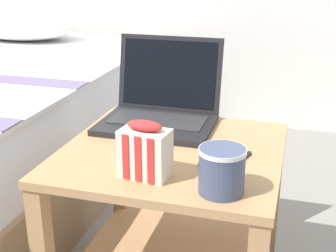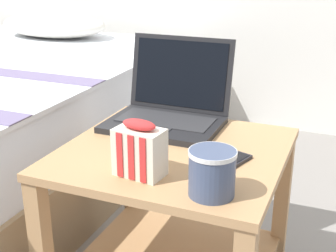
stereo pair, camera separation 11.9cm
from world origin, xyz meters
TOP-DOWN VIEW (x-y plane):
  - bedside_table at (0.00, 0.00)m, footprint 0.58×0.57m
  - laptop at (-0.09, 0.19)m, footprint 0.34×0.29m
  - mug_front_left at (0.17, -0.20)m, footprint 0.10×0.14m
  - snack_bag at (-0.02, -0.18)m, footprint 0.12×0.08m
  - cell_phone at (0.15, -0.04)m, footprint 0.12×0.16m

SIDE VIEW (x-z plane):
  - bedside_table at x=0.00m, z-range 0.07..0.56m
  - cell_phone at x=0.15m, z-range 0.49..0.50m
  - laptop at x=-0.09m, z-range 0.42..0.67m
  - mug_front_left at x=0.17m, z-range 0.50..0.60m
  - snack_bag at x=-0.02m, z-range 0.49..0.62m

